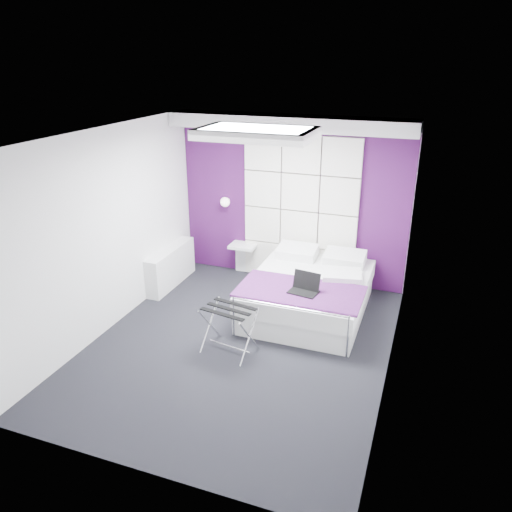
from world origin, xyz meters
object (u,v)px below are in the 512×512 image
Objects in this scene: wall_lamp at (226,201)px; luggage_rack at (229,330)px; nightstand at (243,246)px; radiator at (171,267)px; bed at (309,293)px; laptop at (304,287)px.

wall_lamp is 0.25× the size of luggage_rack.
nightstand is at bearing -7.55° from wall_lamp.
wall_lamp is 1.35m from radiator.
bed reaches higher than radiator.
luggage_rack is (1.62, -1.46, -0.01)m from radiator.
wall_lamp is 0.08× the size of bed.
wall_lamp reaches higher than bed.
radiator is (-0.64, -0.76, -0.92)m from wall_lamp.
laptop is (0.71, 0.83, 0.32)m from luggage_rack.
radiator is 2.01× the size of luggage_rack.
wall_lamp is 2.08m from bed.
wall_lamp is at bearing 151.05° from bed.
luggage_rack is (-0.65, -1.32, 0.00)m from bed.
bed is 1.48m from luggage_rack.
laptop reaches higher than radiator.
laptop is at bearing 59.63° from luggage_rack.
radiator is 2.86× the size of nightstand.
luggage_rack is at bearing -121.20° from laptop.
radiator is at bearing 174.00° from laptop.
luggage_rack is 1.64× the size of laptop.
nightstand is (-1.32, 0.86, 0.22)m from bed.
luggage_rack is at bearing -66.33° from wall_lamp.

